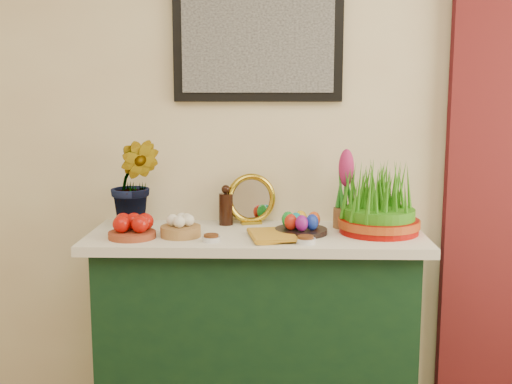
# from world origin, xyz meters

# --- Properties ---
(sideboard) EXTENTS (1.30, 0.45, 0.85)m
(sideboard) POSITION_xyz_m (-0.03, 2.00, 0.42)
(sideboard) COLOR #123419
(sideboard) RESTS_ON ground
(tablecloth) EXTENTS (1.40, 0.55, 0.04)m
(tablecloth) POSITION_xyz_m (-0.03, 2.00, 0.87)
(tablecloth) COLOR silver
(tablecloth) RESTS_ON sideboard
(hyacinth_green) EXTENTS (0.26, 0.22, 0.51)m
(hyacinth_green) POSITION_xyz_m (-0.56, 2.11, 1.15)
(hyacinth_green) COLOR #247D1E
(hyacinth_green) RESTS_ON tablecloth
(apple_bowl) EXTENTS (0.23, 0.23, 0.10)m
(apple_bowl) POSITION_xyz_m (-0.53, 1.89, 0.93)
(apple_bowl) COLOR brown
(apple_bowl) RESTS_ON tablecloth
(garlic_basket) EXTENTS (0.18, 0.18, 0.09)m
(garlic_basket) POSITION_xyz_m (-0.34, 1.92, 0.93)
(garlic_basket) COLOR #A97344
(garlic_basket) RESTS_ON tablecloth
(vinegar_cruet) EXTENTS (0.06, 0.06, 0.18)m
(vinegar_cruet) POSITION_xyz_m (-0.17, 2.15, 0.97)
(vinegar_cruet) COLOR black
(vinegar_cruet) RESTS_ON tablecloth
(mirror) EXTENTS (0.23, 0.11, 0.23)m
(mirror) POSITION_xyz_m (-0.06, 2.19, 1.00)
(mirror) COLOR gold
(mirror) RESTS_ON tablecloth
(book) EXTENTS (0.20, 0.26, 0.03)m
(book) POSITION_xyz_m (-0.05, 1.88, 0.91)
(book) COLOR gold
(book) RESTS_ON tablecloth
(spice_dish_left) EXTENTS (0.07, 0.07, 0.03)m
(spice_dish_left) POSITION_xyz_m (-0.21, 1.84, 0.90)
(spice_dish_left) COLOR silver
(spice_dish_left) RESTS_ON tablecloth
(spice_dish_right) EXTENTS (0.08, 0.08, 0.03)m
(spice_dish_right) POSITION_xyz_m (0.17, 1.82, 0.90)
(spice_dish_right) COLOR silver
(spice_dish_right) RESTS_ON tablecloth
(egg_plate) EXTENTS (0.26, 0.26, 0.09)m
(egg_plate) POSITION_xyz_m (0.15, 1.98, 0.93)
(egg_plate) COLOR black
(egg_plate) RESTS_ON tablecloth
(hyacinth_pink) EXTENTS (0.10, 0.10, 0.34)m
(hyacinth_pink) POSITION_xyz_m (0.35, 2.11, 1.04)
(hyacinth_pink) COLOR brown
(hyacinth_pink) RESTS_ON tablecloth
(wheatgrass_sabzeh) EXTENTS (0.34, 0.34, 0.28)m
(wheatgrass_sabzeh) POSITION_xyz_m (0.48, 2.01, 1.01)
(wheatgrass_sabzeh) COLOR #950803
(wheatgrass_sabzeh) RESTS_ON tablecloth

